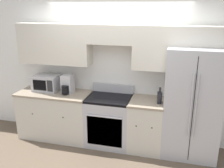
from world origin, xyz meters
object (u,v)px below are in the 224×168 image
(microwave, at_px, (46,83))
(refrigerator, at_px, (192,102))
(bottle, at_px, (160,97))
(oven_range, at_px, (109,120))

(microwave, bearing_deg, refrigerator, -0.21)
(microwave, bearing_deg, bottle, -4.36)
(microwave, xyz_separation_m, bottle, (2.13, -0.16, -0.04))
(microwave, bearing_deg, oven_range, -3.99)
(oven_range, distance_m, bottle, 1.04)
(oven_range, height_order, microwave, microwave)
(oven_range, relative_size, bottle, 3.80)
(oven_range, height_order, refrigerator, refrigerator)
(refrigerator, bearing_deg, bottle, -163.54)
(oven_range, height_order, bottle, bottle)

